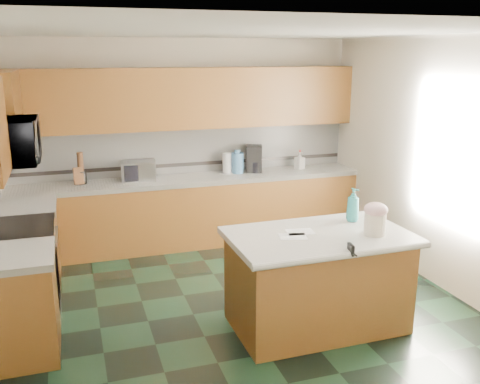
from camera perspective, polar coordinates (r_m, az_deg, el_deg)
name	(u,v)px	position (r m, az deg, el deg)	size (l,w,h in m)	color
floor	(237,308)	(5.56, -0.37, -12.26)	(4.60, 4.60, 0.00)	black
ceiling	(236,31)	(4.96, -0.43, 16.79)	(4.60, 4.60, 0.00)	white
wall_back	(185,141)	(7.29, -5.91, 5.40)	(4.60, 0.04, 2.70)	silver
wall_front	(362,270)	(3.06, 12.92, -8.15)	(4.60, 0.04, 2.70)	silver
wall_right	(441,164)	(6.18, 20.61, 2.85)	(0.04, 4.60, 2.70)	silver
back_base_cab	(192,213)	(7.20, -5.18, -2.24)	(4.60, 0.60, 0.86)	#341B08
back_countertop	(191,180)	(7.08, -5.27, 1.33)	(4.60, 0.64, 0.06)	white
back_upper_cab	(187,98)	(7.04, -5.72, 9.91)	(4.60, 0.33, 0.78)	#341B08
back_backsplash	(186,150)	(7.28, -5.83, 4.47)	(4.60, 0.02, 0.63)	silver
back_accent_band	(186,164)	(7.31, -5.78, 2.96)	(4.60, 0.01, 0.05)	black
left_base_cab_rear	(29,247)	(6.39, -21.54, -5.46)	(0.60, 0.82, 0.86)	#341B08
left_counter_rear	(25,207)	(6.25, -21.94, -1.49)	(0.64, 0.82, 0.06)	white
left_base_cab_front	(19,308)	(4.97, -22.48, -11.33)	(0.60, 0.72, 0.86)	#341B08
left_counter_front	(13,257)	(4.80, -23.02, -6.37)	(0.64, 0.72, 0.06)	white
left_upper_cab_rear	(2,109)	(6.21, -24.04, 8.10)	(0.33, 1.09, 0.78)	#341B08
range_body	(25,273)	(5.65, -21.98, -8.03)	(0.60, 0.76, 0.88)	#B7B7BC
range_oven_door	(57,273)	(5.64, -18.98, -8.20)	(0.02, 0.68, 0.55)	black
range_cooktop	(20,228)	(5.49, -22.43, -3.59)	(0.62, 0.78, 0.04)	black
range_handle	(56,237)	(5.51, -18.99, -4.53)	(0.02, 0.02, 0.66)	#B7B7BC
microwave	(10,141)	(5.31, -23.31, 4.98)	(0.73, 0.50, 0.41)	#B7B7BC
island_base	(317,283)	(5.11, 8.25, -9.61)	(1.55, 0.88, 0.86)	#341B08
island_top	(319,237)	(4.94, 8.44, -4.73)	(1.65, 0.98, 0.06)	white
island_bullnose	(346,256)	(4.53, 11.19, -6.67)	(0.06, 0.06, 1.65)	white
treat_jar	(375,224)	(4.97, 14.19, -3.31)	(0.19, 0.19, 0.20)	#F1E2C9
treat_jar_lid	(376,210)	(4.93, 14.29, -1.84)	(0.21, 0.21, 0.13)	beige
treat_jar_knob	(376,205)	(4.92, 14.32, -1.33)	(0.02, 0.02, 0.07)	tan
treat_jar_knob_end_l	(373,205)	(4.90, 13.98, -1.36)	(0.04, 0.04, 0.04)	tan
treat_jar_knob_end_r	(380,204)	(4.93, 14.67, -1.29)	(0.04, 0.04, 0.04)	tan
soap_bottle_island	(353,205)	(5.30, 11.97, -1.34)	(0.13, 0.13, 0.33)	teal
paper_sheet_a	(293,237)	(4.81, 5.65, -4.76)	(0.24, 0.18, 0.00)	white
paper_sheet_b	(300,232)	(4.94, 6.43, -4.25)	(0.25, 0.19, 0.00)	white
clamp_body	(351,249)	(4.56, 11.73, -6.02)	(0.03, 0.10, 0.09)	black
clamp_handle	(354,254)	(4.52, 12.09, -6.51)	(0.02, 0.02, 0.07)	black
knife_block	(78,176)	(6.94, -16.85, 1.63)	(0.12, 0.10, 0.21)	#472814
utensil_crock	(81,177)	(6.97, -16.56, 1.51)	(0.13, 0.13, 0.16)	black
utensil_bundle	(80,162)	(6.93, -16.68, 3.11)	(0.08, 0.08, 0.24)	#472814
toaster_oven	(138,171)	(6.98, -10.79, 2.24)	(0.43, 0.29, 0.25)	#B7B7BC
toaster_oven_door	(140,173)	(6.85, -10.64, 2.01)	(0.39, 0.01, 0.21)	black
paper_towel	(227,163)	(7.26, -1.40, 3.09)	(0.12, 0.12, 0.27)	white
paper_towel_base	(227,173)	(7.29, -1.39, 2.09)	(0.18, 0.18, 0.01)	#B7B7BC
water_jug	(237,163)	(7.27, -0.28, 3.11)	(0.17, 0.17, 0.28)	teal
water_jug_neck	(237,152)	(7.24, -0.29, 4.33)	(0.08, 0.08, 0.04)	teal
coffee_maker	(254,159)	(7.35, 1.48, 3.59)	(0.22, 0.24, 0.37)	black
coffee_carafe	(255,167)	(7.32, 1.62, 2.69)	(0.15, 0.15, 0.15)	black
soap_bottle_back	(300,160)	(7.58, 6.39, 3.37)	(0.11, 0.11, 0.24)	white
soap_back_cap	(300,151)	(7.56, 6.42, 4.38)	(0.02, 0.02, 0.03)	red
window_light_proxy	(452,153)	(5.98, 21.69, 3.85)	(0.02, 1.40, 1.10)	white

